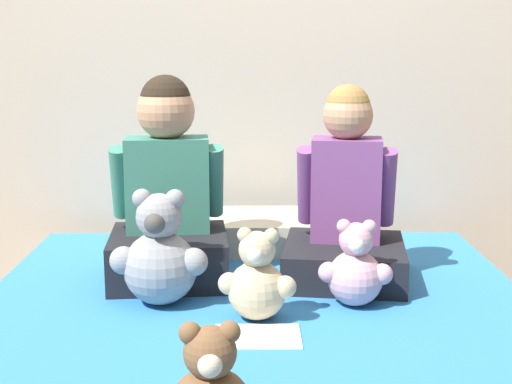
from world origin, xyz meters
TOP-DOWN VIEW (x-y plane):
  - wall_behind_bed at (0.00, 1.08)m, footprint 8.00×0.06m
  - child_on_left at (-0.26, 0.40)m, footprint 0.37×0.36m
  - child_on_right at (0.27, 0.40)m, footprint 0.40×0.41m
  - teddy_bear_held_by_left_child at (-0.26, 0.16)m, footprint 0.27×0.20m
  - teddy_bear_held_by_right_child at (0.27, 0.15)m, footprint 0.20×0.15m
  - teddy_bear_between_children at (0.00, 0.05)m, footprint 0.20×0.15m
  - pillow_at_headboard at (0.00, 0.73)m, footprint 0.47×0.33m
  - sign_card at (-0.00, -0.07)m, footprint 0.21×0.15m

SIDE VIEW (x-z plane):
  - sign_card at x=0.00m, z-range 0.43..0.44m
  - pillow_at_headboard at x=0.00m, z-range 0.43..0.54m
  - teddy_bear_held_by_right_child at x=0.27m, z-range 0.41..0.65m
  - teddy_bear_between_children at x=0.00m, z-range 0.41..0.65m
  - teddy_bear_held_by_left_child at x=-0.26m, z-range 0.41..0.73m
  - child_on_right at x=0.27m, z-range 0.35..0.94m
  - child_on_left at x=-0.26m, z-range 0.37..0.98m
  - wall_behind_bed at x=0.00m, z-range 0.00..2.50m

